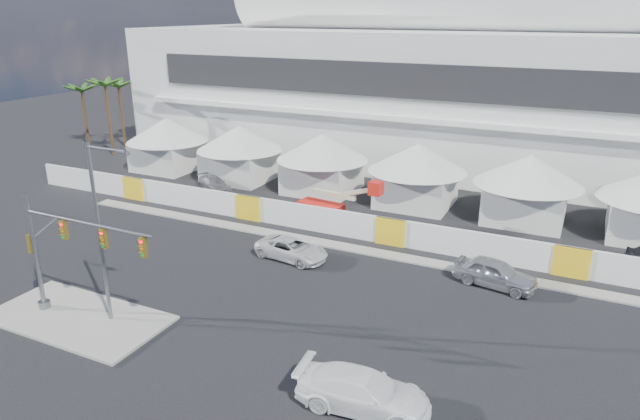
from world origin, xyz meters
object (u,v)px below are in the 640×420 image
at_px(pickup_curb, 292,249).
at_px(pickup_near, 363,391).
at_px(traffic_mast, 60,253).
at_px(boom_lift, 329,206).
at_px(streetlight_median, 102,223).
at_px(lot_car_c, 214,184).
at_px(sedan_silver, 495,273).

bearing_deg(pickup_curb, pickup_near, -133.75).
xyz_separation_m(pickup_curb, traffic_mast, (-7.26, -12.25, 3.16)).
bearing_deg(boom_lift, streetlight_median, -92.79).
xyz_separation_m(pickup_near, traffic_mast, (-17.33, 0.02, 3.03)).
bearing_deg(lot_car_c, streetlight_median, -128.44).
xyz_separation_m(pickup_curb, boom_lift, (-1.21, 8.53, 0.30)).
distance_m(sedan_silver, streetlight_median, 22.85).
distance_m(pickup_curb, streetlight_median, 13.45).
distance_m(pickup_curb, traffic_mast, 14.59).
distance_m(lot_car_c, boom_lift, 12.84).
height_order(sedan_silver, lot_car_c, sedan_silver).
bearing_deg(sedan_silver, streetlight_median, 137.00).
relative_size(sedan_silver, traffic_mast, 0.57).
bearing_deg(streetlight_median, pickup_curb, 67.68).
height_order(pickup_curb, traffic_mast, traffic_mast).
height_order(sedan_silver, streetlight_median, streetlight_median).
xyz_separation_m(sedan_silver, pickup_near, (-3.06, -14.13, -0.02)).
height_order(pickup_curb, pickup_near, pickup_near).
bearing_deg(sedan_silver, boom_lift, 75.20).
bearing_deg(traffic_mast, streetlight_median, 16.01).
bearing_deg(traffic_mast, pickup_curb, 59.34).
bearing_deg(streetlight_median, sedan_silver, 36.84).
relative_size(pickup_curb, traffic_mast, 0.57).
bearing_deg(streetlight_median, pickup_near, -2.88).
relative_size(traffic_mast, streetlight_median, 0.90).
height_order(pickup_near, boom_lift, boom_lift).
relative_size(streetlight_median, boom_lift, 1.31).
xyz_separation_m(sedan_silver, lot_car_c, (-27.03, 8.61, -0.22)).
height_order(traffic_mast, streetlight_median, streetlight_median).
bearing_deg(pickup_near, traffic_mast, 84.49).
height_order(lot_car_c, traffic_mast, traffic_mast).
xyz_separation_m(traffic_mast, boom_lift, (6.06, 20.78, -2.86)).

